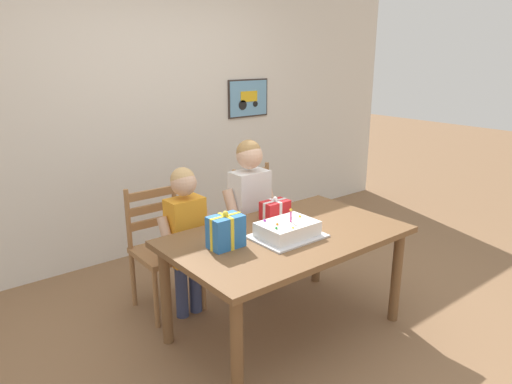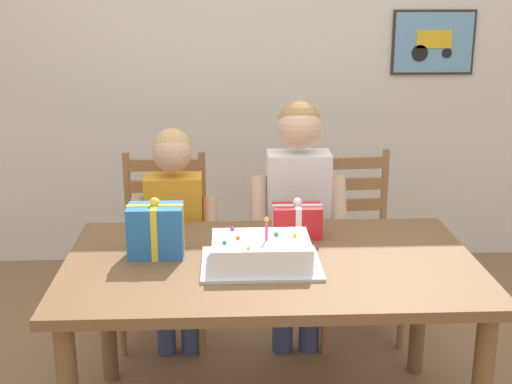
{
  "view_description": "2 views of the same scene",
  "coord_description": "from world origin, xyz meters",
  "px_view_note": "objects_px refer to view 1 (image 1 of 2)",
  "views": [
    {
      "loc": [
        -1.95,
        -2.1,
        1.86
      ],
      "look_at": [
        -0.1,
        0.2,
        0.98
      ],
      "focal_mm": 32.93,
      "sensor_mm": 36.0,
      "label": 1
    },
    {
      "loc": [
        -0.17,
        -2.44,
        1.71
      ],
      "look_at": [
        -0.05,
        0.08,
        0.97
      ],
      "focal_mm": 48.73,
      "sensor_mm": 36.0,
      "label": 2
    }
  ],
  "objects_px": {
    "birthday_cake": "(287,230)",
    "child_older": "(250,202)",
    "chair_right": "(263,220)",
    "chair_left": "(163,248)",
    "gift_box_red_large": "(275,210)",
    "dining_table": "(287,246)",
    "gift_box_beside_cake": "(226,232)",
    "child_younger": "(186,228)"
  },
  "relations": [
    {
      "from": "birthday_cake",
      "to": "child_older",
      "type": "relative_size",
      "value": 0.36
    },
    {
      "from": "chair_right",
      "to": "child_older",
      "type": "xyz_separation_m",
      "value": [
        -0.31,
        -0.22,
        0.28
      ]
    },
    {
      "from": "chair_left",
      "to": "gift_box_red_large",
      "type": "bearing_deg",
      "value": -42.83
    },
    {
      "from": "chair_left",
      "to": "dining_table",
      "type": "bearing_deg",
      "value": -59.83
    },
    {
      "from": "gift_box_red_large",
      "to": "chair_left",
      "type": "height_order",
      "value": "chair_left"
    },
    {
      "from": "gift_box_beside_cake",
      "to": "chair_left",
      "type": "bearing_deg",
      "value": 93.22
    },
    {
      "from": "gift_box_beside_cake",
      "to": "chair_left",
      "type": "distance_m",
      "value": 0.83
    },
    {
      "from": "dining_table",
      "to": "gift_box_red_large",
      "type": "bearing_deg",
      "value": 64.57
    },
    {
      "from": "child_older",
      "to": "child_younger",
      "type": "distance_m",
      "value": 0.58
    },
    {
      "from": "dining_table",
      "to": "child_younger",
      "type": "height_order",
      "value": "child_younger"
    },
    {
      "from": "gift_box_beside_cake",
      "to": "child_older",
      "type": "distance_m",
      "value": 0.81
    },
    {
      "from": "chair_right",
      "to": "child_younger",
      "type": "height_order",
      "value": "child_younger"
    },
    {
      "from": "chair_left",
      "to": "child_older",
      "type": "height_order",
      "value": "child_older"
    },
    {
      "from": "chair_right",
      "to": "birthday_cake",
      "type": "bearing_deg",
      "value": -120.72
    },
    {
      "from": "dining_table",
      "to": "birthday_cake",
      "type": "height_order",
      "value": "birthday_cake"
    },
    {
      "from": "birthday_cake",
      "to": "gift_box_red_large",
      "type": "distance_m",
      "value": 0.35
    },
    {
      "from": "birthday_cake",
      "to": "child_younger",
      "type": "relative_size",
      "value": 0.4
    },
    {
      "from": "chair_right",
      "to": "child_older",
      "type": "relative_size",
      "value": 0.75
    },
    {
      "from": "chair_left",
      "to": "chair_right",
      "type": "distance_m",
      "value": 0.95
    },
    {
      "from": "dining_table",
      "to": "birthday_cake",
      "type": "distance_m",
      "value": 0.15
    },
    {
      "from": "gift_box_beside_cake",
      "to": "child_older",
      "type": "xyz_separation_m",
      "value": [
        0.6,
        0.53,
        -0.07
      ]
    },
    {
      "from": "gift_box_red_large",
      "to": "chair_right",
      "type": "distance_m",
      "value": 0.73
    },
    {
      "from": "birthday_cake",
      "to": "child_younger",
      "type": "bearing_deg",
      "value": 119.31
    },
    {
      "from": "gift_box_red_large",
      "to": "chair_left",
      "type": "relative_size",
      "value": 0.22
    },
    {
      "from": "chair_left",
      "to": "child_older",
      "type": "distance_m",
      "value": 0.74
    },
    {
      "from": "gift_box_red_large",
      "to": "chair_left",
      "type": "bearing_deg",
      "value": 137.17
    },
    {
      "from": "gift_box_red_large",
      "to": "chair_right",
      "type": "xyz_separation_m",
      "value": [
        0.35,
        0.56,
        -0.32
      ]
    },
    {
      "from": "gift_box_beside_cake",
      "to": "child_older",
      "type": "bearing_deg",
      "value": 41.52
    },
    {
      "from": "birthday_cake",
      "to": "chair_right",
      "type": "relative_size",
      "value": 0.48
    },
    {
      "from": "gift_box_red_large",
      "to": "dining_table",
      "type": "bearing_deg",
      "value": -115.43
    },
    {
      "from": "gift_box_beside_cake",
      "to": "chair_left",
      "type": "height_order",
      "value": "gift_box_beside_cake"
    },
    {
      "from": "gift_box_beside_cake",
      "to": "child_younger",
      "type": "distance_m",
      "value": 0.55
    },
    {
      "from": "chair_right",
      "to": "chair_left",
      "type": "bearing_deg",
      "value": 179.99
    },
    {
      "from": "chair_left",
      "to": "child_older",
      "type": "bearing_deg",
      "value": -18.84
    },
    {
      "from": "dining_table",
      "to": "gift_box_beside_cake",
      "type": "distance_m",
      "value": 0.48
    },
    {
      "from": "child_younger",
      "to": "chair_right",
      "type": "bearing_deg",
      "value": 13.97
    },
    {
      "from": "birthday_cake",
      "to": "chair_right",
      "type": "xyz_separation_m",
      "value": [
        0.52,
        0.87,
        -0.3
      ]
    },
    {
      "from": "child_younger",
      "to": "gift_box_beside_cake",
      "type": "bearing_deg",
      "value": -93.33
    },
    {
      "from": "birthday_cake",
      "to": "child_younger",
      "type": "xyz_separation_m",
      "value": [
        -0.36,
        0.65,
        -0.09
      ]
    },
    {
      "from": "child_older",
      "to": "dining_table",
      "type": "bearing_deg",
      "value": -105.32
    },
    {
      "from": "gift_box_beside_cake",
      "to": "chair_right",
      "type": "relative_size",
      "value": 0.26
    },
    {
      "from": "chair_left",
      "to": "child_younger",
      "type": "relative_size",
      "value": 0.83
    }
  ]
}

